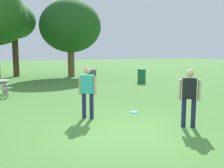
# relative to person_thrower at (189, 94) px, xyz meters

# --- Properties ---
(ground_plane) EXTENTS (120.00, 120.00, 0.00)m
(ground_plane) POSITION_rel_person_thrower_xyz_m (-1.87, 0.39, -0.94)
(ground_plane) COLOR #4C8438
(person_thrower) EXTENTS (0.46, 0.46, 1.64)m
(person_thrower) POSITION_rel_person_thrower_xyz_m (0.00, 0.00, 0.00)
(person_thrower) COLOR #1E234C
(person_thrower) RESTS_ON ground
(person_catcher) EXTENTS (0.46, 0.46, 1.64)m
(person_catcher) POSITION_rel_person_thrower_xyz_m (-2.16, 2.18, 0.00)
(person_catcher) COLOR #1E234C
(person_catcher) RESTS_ON ground
(frisbee) EXTENTS (0.28, 0.28, 0.03)m
(frisbee) POSITION_rel_person_thrower_xyz_m (-0.41, 2.18, -0.93)
(frisbee) COLOR #2D9EDB
(frisbee) RESTS_ON ground
(trash_can_beside_table) EXTENTS (0.59, 0.59, 0.96)m
(trash_can_beside_table) POSITION_rel_person_thrower_xyz_m (1.41, 10.27, -0.46)
(trash_can_beside_table) COLOR #515156
(trash_can_beside_table) RESTS_ON ground
(trash_can_further_along) EXTENTS (0.59, 0.59, 0.96)m
(trash_can_further_along) POSITION_rel_person_thrower_xyz_m (4.63, 9.20, -0.46)
(trash_can_further_along) COLOR #1E663D
(trash_can_further_along) RESTS_ON ground
(tree_back_left) EXTENTS (3.57, 3.57, 6.24)m
(tree_back_left) POSITION_rel_person_thrower_xyz_m (-2.46, 17.90, 3.72)
(tree_back_left) COLOR #4C3823
(tree_back_left) RESTS_ON ground
(tree_back_right) EXTENTS (5.11, 5.11, 6.41)m
(tree_back_right) POSITION_rel_person_thrower_xyz_m (1.71, 15.56, 3.28)
(tree_back_right) COLOR brown
(tree_back_right) RESTS_ON ground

